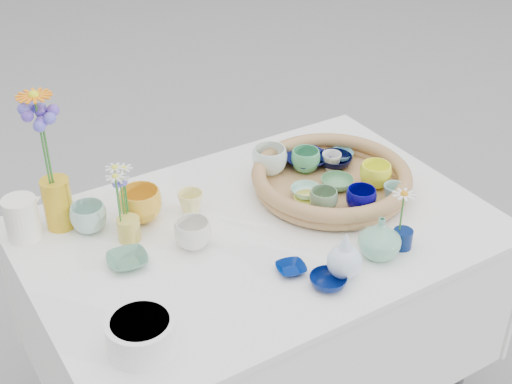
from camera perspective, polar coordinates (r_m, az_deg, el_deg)
wicker_tray at (r=2.12m, az=6.03°, el=1.00°), size 0.47×0.47×0.08m
tray_ceramic_0 at (r=2.22m, az=4.02°, el=2.57°), size 0.14×0.14×0.03m
tray_ceramic_1 at (r=2.22m, az=6.31°, el=2.49°), size 0.14×0.14×0.03m
tray_ceramic_2 at (r=2.12m, az=9.53°, el=1.33°), size 0.12×0.12×0.07m
tray_ceramic_3 at (r=2.11m, az=6.49°, el=0.72°), size 0.12×0.12×0.03m
tray_ceramic_4 at (r=2.00m, az=5.43°, el=-0.66°), size 0.09×0.09×0.06m
tray_ceramic_5 at (r=2.07m, az=4.00°, el=0.02°), size 0.12×0.12×0.03m
tray_ceramic_6 at (r=2.16m, az=1.10°, el=2.55°), size 0.13×0.13×0.08m
tray_ceramic_7 at (r=2.20m, az=6.05°, el=2.45°), size 0.06×0.06×0.06m
tray_ceramic_8 at (r=2.26m, az=6.83°, el=2.92°), size 0.10×0.10×0.02m
tray_ceramic_9 at (r=2.01m, az=8.39°, el=-0.60°), size 0.09×0.09×0.07m
tray_ceramic_10 at (r=2.03m, az=4.15°, el=-0.67°), size 0.08×0.08×0.03m
tray_ceramic_11 at (r=2.06m, az=10.93°, el=-0.12°), size 0.08×0.08×0.06m
tray_ceramic_12 at (r=2.18m, az=3.99°, el=2.53°), size 0.12×0.12×0.07m
loose_ceramic_0 at (r=2.00m, az=-9.21°, el=-1.02°), size 0.14×0.14×0.09m
loose_ceramic_1 at (r=2.02m, az=-5.25°, el=-0.87°), size 0.09×0.09×0.07m
loose_ceramic_2 at (r=1.86m, az=-10.24°, el=-5.42°), size 0.12×0.12×0.03m
loose_ceramic_3 at (r=1.89m, az=-5.08°, el=-3.37°), size 0.12×0.12×0.08m
loose_ceramic_4 at (r=1.81m, az=2.82°, el=-6.15°), size 0.09×0.09×0.02m
loose_ceramic_5 at (r=1.99m, az=-13.25°, el=-2.03°), size 0.12×0.12×0.08m
loose_ceramic_6 at (r=1.77m, az=5.79°, el=-7.12°), size 0.10×0.10×0.03m
fluted_bowl at (r=1.61m, az=-9.16°, el=-11.19°), size 0.18×0.18×0.08m
bud_vase_paleblue at (r=1.77m, az=7.12°, el=-4.95°), size 0.09×0.09×0.14m
bud_vase_seafoam at (r=1.86m, az=9.89°, el=-3.60°), size 0.13×0.13×0.12m
bud_vase_cobalt at (r=1.92m, az=11.64°, el=-3.68°), size 0.06×0.06×0.05m
single_daisy at (r=1.88m, az=11.59°, el=-1.59°), size 0.09×0.09×0.13m
tall_vase_yellow at (r=2.01m, az=-15.56°, el=-0.89°), size 0.08×0.08×0.15m
gerbera at (r=1.90m, az=-16.72°, el=3.91°), size 0.12×0.12×0.27m
hydrangea at (r=1.91m, az=-16.37°, el=3.26°), size 0.09×0.09×0.28m
white_pitcher at (r=2.00m, az=-18.22°, el=-2.03°), size 0.15×0.13×0.12m
daisy_cup at (r=1.94m, az=-10.13°, el=-2.93°), size 0.08×0.08×0.07m
daisy_posy at (r=1.89m, az=-10.61°, el=0.01°), size 0.08×0.08×0.16m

